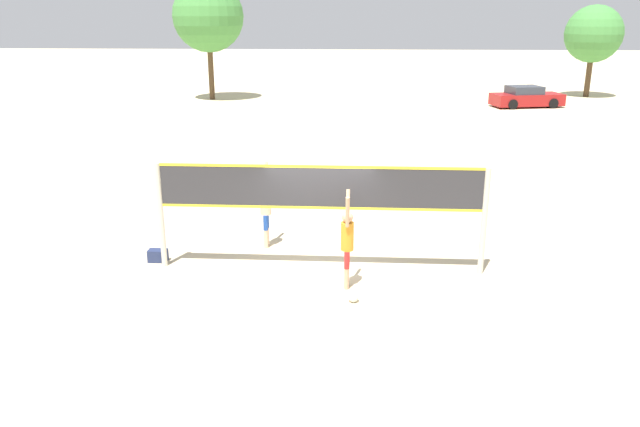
% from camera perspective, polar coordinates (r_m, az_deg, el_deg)
% --- Properties ---
extents(ground_plane, '(200.00, 200.00, 0.00)m').
position_cam_1_polar(ground_plane, '(14.91, 0.00, -5.12)').
color(ground_plane, beige).
extents(volleyball_net, '(7.66, 0.13, 2.54)m').
position_cam_1_polar(volleyball_net, '(14.31, 0.00, 1.44)').
color(volleyball_net, beige).
rests_on(volleyball_net, ground_plane).
extents(player_spiker, '(0.28, 0.71, 2.18)m').
position_cam_1_polar(player_spiker, '(13.56, 2.51, -2.30)').
color(player_spiker, tan).
rests_on(player_spiker, ground_plane).
extents(player_blocker, '(0.28, 0.71, 2.20)m').
position_cam_1_polar(player_blocker, '(16.02, -4.99, 0.87)').
color(player_blocker, beige).
rests_on(player_blocker, ground_plane).
extents(volleyball, '(0.22, 0.22, 0.22)m').
position_cam_1_polar(volleyball, '(13.26, 3.07, -7.63)').
color(volleyball, silver).
rests_on(volleyball, ground_plane).
extents(gear_bag, '(0.46, 0.28, 0.30)m').
position_cam_1_polar(gear_bag, '(15.83, -14.60, -3.74)').
color(gear_bag, navy).
rests_on(gear_bag, ground_plane).
extents(parked_car_near, '(4.83, 2.85, 1.37)m').
position_cam_1_polar(parked_car_near, '(43.77, 18.34, 10.04)').
color(parked_car_near, maroon).
rests_on(parked_car_near, ground_plane).
extents(tree_left_cluster, '(4.91, 4.91, 8.17)m').
position_cam_1_polar(tree_left_cluster, '(45.91, -10.19, 17.31)').
color(tree_left_cluster, '#4C3823').
rests_on(tree_left_cluster, ground_plane).
extents(tree_right_cluster, '(4.07, 4.07, 6.53)m').
position_cam_1_polar(tree_right_cluster, '(50.74, 23.75, 14.78)').
color(tree_right_cluster, '#4C3823').
rests_on(tree_right_cluster, ground_plane).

